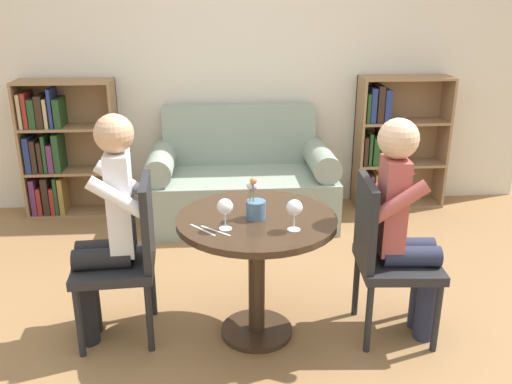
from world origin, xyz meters
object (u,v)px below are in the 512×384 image
bookshelf_left (60,150)px  flower_vase (255,207)px  chair_left (127,253)px  person_right (405,225)px  wine_glass_left (225,208)px  chair_right (385,252)px  bookshelf_right (389,142)px  person_left (107,226)px  couch (241,184)px  wine_glass_right (294,209)px

bookshelf_left → flower_vase: 2.49m
chair_left → person_right: bearing=82.6°
chair_left → wine_glass_left: (0.52, -0.20, 0.32)m
chair_right → chair_left: bearing=90.0°
bookshelf_right → chair_left: (-2.02, -1.90, -0.08)m
bookshelf_right → wine_glass_left: (-1.49, -2.10, 0.24)m
bookshelf_left → chair_right: (2.21, -1.99, -0.06)m
person_left → person_right: size_ratio=1.02×
bookshelf_left → person_right: bearing=-41.0°
bookshelf_left → chair_right: 2.97m
couch → person_right: person_right is taller
wine_glass_right → couch: bearing=95.2°
flower_vase → chair_right: bearing=-1.9°
person_left → person_right: bearing=83.2°
bookshelf_left → wine_glass_left: bookshelf_left is taller
chair_left → person_left: (-0.09, -0.01, 0.17)m
couch → person_right: (0.78, -1.73, 0.34)m
couch → chair_left: couch is taller
person_right → wine_glass_left: 0.96m
person_right → couch: bearing=28.0°
wine_glass_right → person_left: bearing=166.5°
bookshelf_left → wine_glass_right: (1.69, -2.13, 0.26)m
chair_left → wine_glass_right: bearing=71.3°
couch → chair_left: 1.78m
person_right → flower_vase: (-0.79, 0.03, 0.11)m
person_left → wine_glass_right: person_left is taller
person_left → bookshelf_left: bearing=-161.9°
flower_vase → bookshelf_left: bearing=127.7°
chair_left → person_right: 1.48m
couch → chair_right: 1.86m
couch → bookshelf_left: (-1.52, 0.26, 0.25)m
wine_glass_right → chair_left: bearing=164.6°
chair_right → wine_glass_left: size_ratio=5.67×
bookshelf_right → wine_glass_left: bookshelf_right is taller
wine_glass_left → chair_left: bearing=159.2°
couch → person_left: (-0.78, -1.64, 0.35)m
couch → chair_left: (-0.69, -1.63, 0.18)m
chair_left → person_left: bearing=-87.8°
chair_right → person_left: bearing=90.6°
chair_left → flower_vase: bearing=80.7°
person_left → person_right: person_left is taller
bookshelf_left → wine_glass_right: size_ratio=7.27×
person_right → wine_glass_right: bearing=106.1°
chair_right → person_right: 0.19m
couch → person_right: bearing=-65.8°
person_right → flower_vase: person_right is taller
wine_glass_left → chair_right: bearing=7.0°
person_left → couch: bearing=151.3°
wine_glass_right → flower_vase: size_ratio=0.71×
bookshelf_left → flower_vase: bearing=-52.3°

